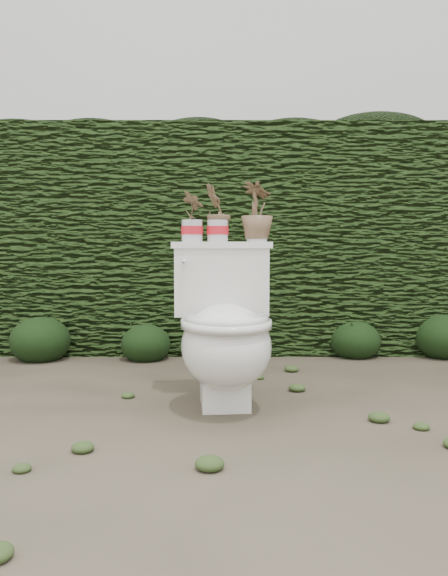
{
  "coord_description": "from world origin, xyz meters",
  "views": [
    {
      "loc": [
        0.2,
        -2.71,
        0.74
      ],
      "look_at": [
        0.2,
        0.03,
        0.55
      ],
      "focal_mm": 35.0,
      "sensor_mm": 36.0,
      "label": 1
    }
  ],
  "objects_px": {
    "potted_plant_center": "(218,214)",
    "potted_plant_right": "(257,213)",
    "toilet": "(225,332)",
    "potted_plant_left": "(192,218)"
  },
  "relations": [
    {
      "from": "potted_plant_center",
      "to": "potted_plant_right",
      "type": "distance_m",
      "value": 0.2
    },
    {
      "from": "potted_plant_left",
      "to": "potted_plant_center",
      "type": "height_order",
      "value": "potted_plant_center"
    },
    {
      "from": "toilet",
      "to": "potted_plant_center",
      "type": "bearing_deg",
      "value": 93.84
    },
    {
      "from": "potted_plant_left",
      "to": "potted_plant_center",
      "type": "xyz_separation_m",
      "value": [
        0.13,
        0.01,
        0.02
      ]
    },
    {
      "from": "toilet",
      "to": "potted_plant_left",
      "type": "bearing_deg",
      "value": 121.07
    },
    {
      "from": "toilet",
      "to": "potted_plant_left",
      "type": "distance_m",
      "value": 0.61
    },
    {
      "from": "potted_plant_right",
      "to": "potted_plant_left",
      "type": "bearing_deg",
      "value": 56.89
    },
    {
      "from": "toilet",
      "to": "potted_plant_center",
      "type": "distance_m",
      "value": 0.61
    },
    {
      "from": "potted_plant_left",
      "to": "potted_plant_right",
      "type": "relative_size",
      "value": 0.83
    },
    {
      "from": "potted_plant_left",
      "to": "potted_plant_center",
      "type": "bearing_deg",
      "value": -124.48
    }
  ]
}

